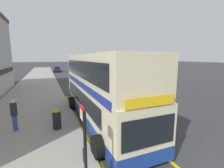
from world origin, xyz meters
name	(u,v)px	position (x,y,z in m)	size (l,w,h in m)	color
ground_plane	(75,77)	(0.00, 32.00, 0.00)	(260.00, 260.00, 0.00)	#333335
pavement_near	(39,79)	(-7.00, 32.00, 0.07)	(6.00, 76.00, 0.14)	gray
double_decker_bus	(100,90)	(-2.46, 7.83, 2.07)	(3.24, 11.12, 4.40)	beige
bus_bay_markings	(97,118)	(-2.57, 8.18, 0.01)	(2.86, 14.29, 0.01)	gold
bus_stop_sign	(85,147)	(-4.82, 2.01, 1.75)	(0.09, 0.51, 2.74)	black
parked_car_teal_across	(114,82)	(2.82, 17.64, 0.80)	(2.09, 4.20, 1.62)	#196066
parked_car_navy_ahead	(57,69)	(-2.75, 46.49, 0.80)	(2.09, 4.20, 1.62)	navy
pedestrian_waiting_near_sign	(14,114)	(-7.46, 7.82, 1.13)	(0.34, 0.34, 1.80)	#33478C
litter_bin	(57,119)	(-5.28, 7.16, 0.70)	(0.49, 0.49, 1.12)	black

